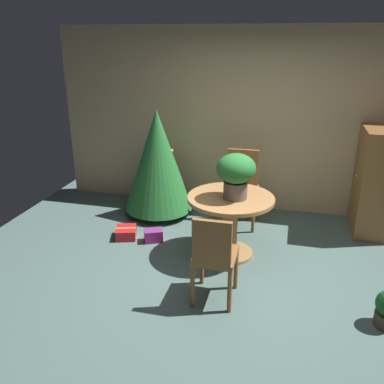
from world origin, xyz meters
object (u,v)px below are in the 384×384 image
Objects in this scene: holiday_tree at (158,160)px; flower_vase at (236,172)px; gift_box_purple at (153,235)px; wooden_chair_far at (241,183)px; wooden_chair_near at (214,255)px; wooden_cabinet at (375,182)px; round_dining_table at (230,215)px; gift_box_red at (126,233)px.

flower_vase is at bearing -38.24° from holiday_tree.
gift_box_purple is (-1.04, 0.13, -0.97)m from flower_vase.
wooden_chair_far is 1.10× the size of wooden_chair_near.
gift_box_purple is (0.20, -0.85, -0.74)m from holiday_tree.
wooden_cabinet is (1.70, 2.04, 0.17)m from wooden_chair_near.
round_dining_table is 0.94m from wooden_chair_far.
flower_vase is 1.60m from holiday_tree.
wooden_chair_near is 3.38× the size of gift_box_purple.
wooden_cabinet is (1.70, 0.14, 0.11)m from wooden_chair_far.
gift_box_purple is at bearing 174.52° from round_dining_table.
holiday_tree is at bearing 103.55° from gift_box_purple.
flower_vase is 1.87× the size of gift_box_purple.
wooden_chair_near is 0.61× the size of holiday_tree.
flower_vase is 0.55× the size of wooden_chair_near.
flower_vase reaches higher than round_dining_table.
wooden_cabinet is at bearing 32.29° from round_dining_table.
round_dining_table reaches higher than gift_box_red.
gift_box_purple is (-0.98, 0.09, -0.43)m from round_dining_table.
flower_vase is at bearing -86.91° from wooden_chair_far.
wooden_chair_near is at bearing -90.00° from round_dining_table.
wooden_chair_near is at bearing -93.22° from flower_vase.
wooden_cabinet is at bearing 4.80° from wooden_chair_far.
wooden_chair_far reaches higher than round_dining_table.
wooden_chair_far is 3.72× the size of gift_box_purple.
wooden_cabinet reaches higher than round_dining_table.
wooden_cabinet is at bearing 50.14° from wooden_chair_near.
wooden_cabinet is (1.65, 1.11, -0.35)m from flower_vase.
gift_box_red is (-0.38, 0.01, -0.01)m from gift_box_purple.
round_dining_table is at bearing 145.93° from flower_vase.
holiday_tree is at bearing 121.93° from wooden_chair_near.
wooden_chair_far is at bearing -0.40° from holiday_tree.
gift_box_red is (-0.17, -0.83, -0.75)m from holiday_tree.
wooden_chair_near is at bearing -90.00° from wooden_chair_far.
wooden_chair_far is at bearing 90.00° from wooden_chair_near.
wooden_chair_near is 1.51m from gift_box_purple.
round_dining_table is at bearing -90.00° from wooden_chair_far.
holiday_tree is (-1.24, 0.98, -0.23)m from flower_vase.
wooden_cabinet reaches higher than wooden_chair_far.
round_dining_table is 1.44m from gift_box_red.
gift_box_purple is (-0.98, -0.84, -0.50)m from wooden_chair_far.
wooden_cabinet is (2.89, 0.13, -0.12)m from holiday_tree.
wooden_cabinet is at bearing 2.67° from holiday_tree.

